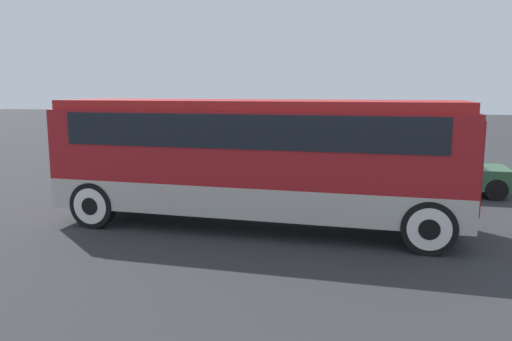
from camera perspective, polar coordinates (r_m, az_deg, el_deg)
ground_plane at (r=12.12m, az=0.00°, el=-6.33°), size 120.00×120.00×0.00m
tour_bus at (r=11.74m, az=0.45°, el=2.22°), size 9.50×2.61×3.01m
parked_car_near at (r=20.11m, az=-4.88°, el=1.83°), size 4.59×1.97×1.34m
parked_car_mid at (r=16.86m, az=19.86°, el=0.04°), size 4.11×1.78×1.47m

